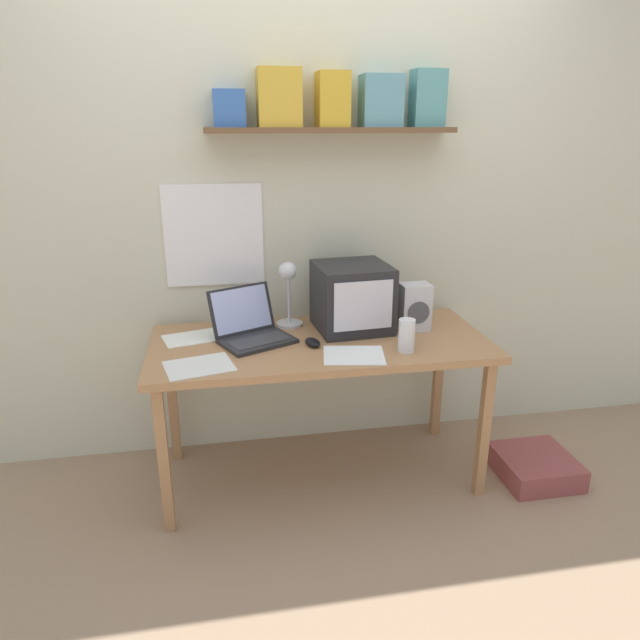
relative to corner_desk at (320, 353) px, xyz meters
The scene contains 13 objects.
ground_plane 0.67m from the corner_desk, ahead, with size 12.00×12.00×0.00m, color #9E8165.
back_wall 0.77m from the corner_desk, 89.59° to the left, with size 5.60×0.24×2.60m.
corner_desk is the anchor object (origin of this frame).
crt_monitor 0.32m from the corner_desk, 36.09° to the left, with size 0.37×0.37×0.32m.
laptop 0.35m from the corner_desk, 166.95° to the left, with size 0.41×0.40×0.23m.
desk_lamp 0.36m from the corner_desk, 121.42° to the left, with size 0.13×0.16×0.34m.
juice_glass 0.43m from the corner_desk, 29.77° to the right, with size 0.07×0.07×0.15m.
space_heater 0.52m from the corner_desk, ahead, with size 0.15×0.12×0.23m.
computer_mouse 0.11m from the corner_desk, 126.23° to the right, with size 0.09×0.12×0.03m.
loose_paper_near_laptop 0.59m from the corner_desk, 166.52° to the left, with size 0.33×0.25×0.00m.
open_notebook 0.60m from the corner_desk, 159.14° to the right, with size 0.32×0.27×0.00m.
printed_handout 0.25m from the corner_desk, 62.14° to the right, with size 0.30×0.26×0.00m.
floor_cushion 1.25m from the corner_desk, 11.40° to the right, with size 0.36×0.36×0.12m.
Camera 1 is at (-0.45, -2.45, 1.70)m, focal length 32.00 mm.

